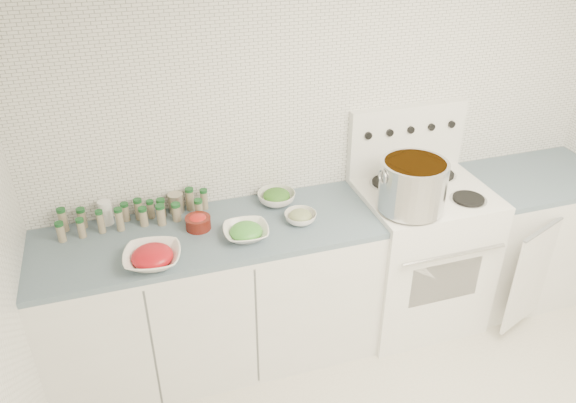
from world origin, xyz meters
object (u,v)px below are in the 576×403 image
Objects in this scene: bowl_snowpea at (246,232)px; stove at (417,251)px; bowl_tomato at (152,257)px; stock_pot at (413,184)px.

stove is at bearing 5.35° from bowl_snowpea.
bowl_snowpea is at bearing -174.65° from stove.
stove is 1.21m from bowl_snowpea.
stove is 4.20× the size of bowl_tomato.
bowl_snowpea is (0.49, 0.08, -0.01)m from bowl_tomato.
bowl_tomato is at bearing -178.96° from stock_pot.
stove is 3.50× the size of stock_pot.
bowl_tomato is 1.25× the size of bowl_snowpea.
stove reaches higher than bowl_tomato.
bowl_tomato reaches higher than bowl_snowpea.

